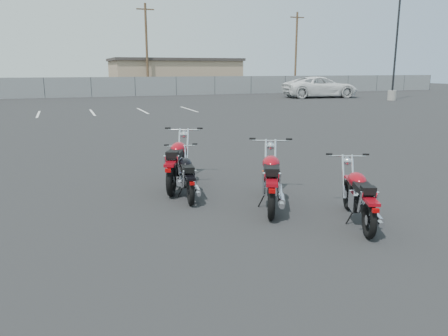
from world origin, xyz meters
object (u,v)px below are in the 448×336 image
object	(u,v)px
white_van	(321,81)
motorcycle_rear_red	(359,197)
motorcycle_second_black	(187,176)
motorcycle_third_red	(271,179)
motorcycle_front_red	(178,163)

from	to	relation	value
white_van	motorcycle_rear_red	bearing A→B (deg)	156.99
motorcycle_second_black	motorcycle_third_red	bearing A→B (deg)	-42.29
motorcycle_front_red	motorcycle_rear_red	world-z (taller)	motorcycle_front_red
motorcycle_third_red	motorcycle_rear_red	xyz separation A→B (m)	(0.98, -1.36, -0.06)
motorcycle_second_black	motorcycle_rear_red	world-z (taller)	motorcycle_rear_red
motorcycle_front_red	white_van	size ratio (longest dim) A/B	0.30
motorcycle_rear_red	white_van	distance (m)	33.55
motorcycle_third_red	motorcycle_rear_red	distance (m)	1.68
white_van	motorcycle_front_red	bearing A→B (deg)	150.33
motorcycle_second_black	white_van	world-z (taller)	white_van
motorcycle_second_black	motorcycle_third_red	size ratio (longest dim) A/B	0.85
motorcycle_second_black	motorcycle_third_red	xyz separation A→B (m)	(1.33, -1.21, 0.09)
motorcycle_front_red	motorcycle_third_red	bearing A→B (deg)	-57.22
motorcycle_front_red	white_van	xyz separation A→B (m)	(19.77, 25.22, 0.93)
motorcycle_front_red	motorcycle_third_red	world-z (taller)	motorcycle_front_red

